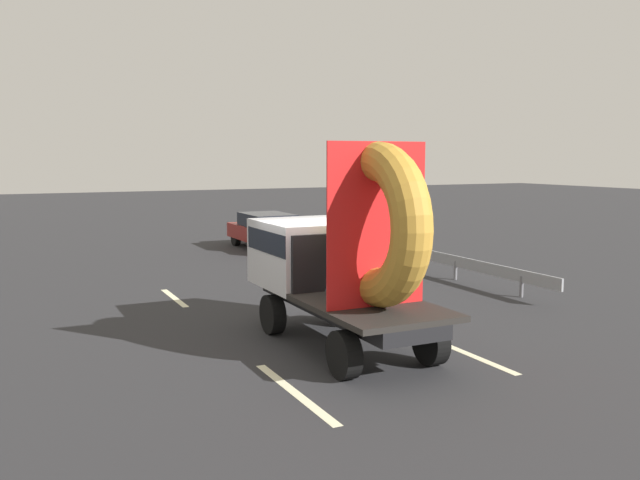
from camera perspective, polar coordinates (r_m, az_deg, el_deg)
The scene contains 8 objects.
ground_plane at distance 13.37m, azimuth 0.46°, elevation -8.46°, with size 120.00×120.00×0.00m, color #28282B.
flatbed_truck at distance 12.70m, azimuth 1.53°, elevation -1.14°, with size 2.02×5.15×3.85m.
distant_sedan at distance 26.28m, azimuth -4.60°, elevation 0.88°, with size 1.84×4.28×1.40m.
guardrail at distance 21.09m, azimuth 9.25°, elevation -1.34°, with size 0.10×11.02×0.71m.
lane_dash_left_near at distance 10.51m, azimuth -2.21°, elevation -12.85°, with size 2.94×0.16×0.01m, color beige.
lane_dash_left_far at distance 17.56m, azimuth -12.34°, elevation -4.84°, with size 2.37×0.16×0.01m, color beige.
lane_dash_right_near at distance 12.47m, azimuth 13.41°, elevation -9.81°, with size 2.03×0.16×0.01m, color beige.
lane_dash_right_far at distance 18.74m, azimuth -1.35°, elevation -3.93°, with size 2.86×0.16×0.01m, color beige.
Camera 1 is at (-5.71, -11.55, 3.59)m, focal length 37.48 mm.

